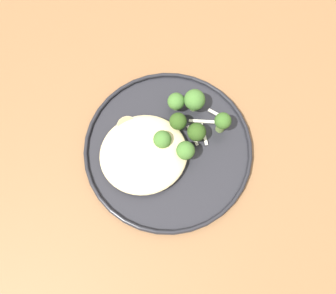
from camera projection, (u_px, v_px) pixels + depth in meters
ground at (160, 225)px, 1.32m from camera, size 6.00×6.00×0.00m
wooden_dining_table at (153, 192)px, 0.70m from camera, size 1.40×1.00×0.74m
dinner_plate at (168, 149)px, 0.63m from camera, size 0.29×0.29×0.02m
noodle_bed at (142, 154)px, 0.61m from camera, size 0.15×0.14×0.03m
seared_scallop_front_small at (127, 127)px, 0.63m from camera, size 0.04×0.04×0.01m
seared_scallop_half_hidden at (141, 154)px, 0.61m from camera, size 0.03×0.03×0.02m
seared_scallop_on_noodles at (169, 158)px, 0.61m from camera, size 0.03×0.03×0.01m
seared_scallop_left_edge at (152, 164)px, 0.61m from camera, size 0.03×0.03×0.01m
broccoli_floret_left_leaning at (162, 140)px, 0.60m from camera, size 0.03×0.03×0.04m
broccoli_floret_right_tilted at (185, 151)px, 0.59m from camera, size 0.03×0.03×0.05m
broccoli_floret_center_pile at (222, 122)px, 0.61m from camera, size 0.03×0.03×0.05m
broccoli_floret_near_rim at (178, 122)px, 0.61m from camera, size 0.03×0.03×0.05m
broccoli_floret_tall_stalk at (197, 132)px, 0.61m from camera, size 0.03×0.03×0.04m
broccoli_floret_beside_noodles at (176, 102)px, 0.63m from camera, size 0.03×0.03×0.04m
broccoli_floret_small_sprig at (195, 100)px, 0.62m from camera, size 0.04×0.04×0.05m
onion_sliver_long_sliver at (193, 136)px, 0.63m from camera, size 0.01×0.04×0.00m
onion_sliver_curled_piece at (202, 121)px, 0.64m from camera, size 0.05×0.02×0.00m
onion_sliver_pale_crescent at (219, 115)px, 0.64m from camera, size 0.03×0.03×0.00m
onion_sliver_short_strip at (204, 134)px, 0.63m from camera, size 0.01×0.04×0.00m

